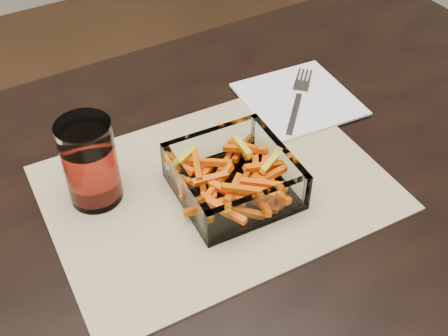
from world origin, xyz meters
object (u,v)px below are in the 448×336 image
at_px(glass_bowl, 234,179).
at_px(tumbler, 91,165).
at_px(fork, 298,98).
at_px(dining_table, 157,300).

bearing_deg(glass_bowl, tumbler, 152.13).
height_order(glass_bowl, fork, glass_bowl).
height_order(glass_bowl, tumbler, tumbler).
xyz_separation_m(glass_bowl, tumbler, (-0.16, 0.09, 0.03)).
distance_m(dining_table, glass_bowl, 0.19).
relative_size(tumbler, fork, 0.85).
bearing_deg(dining_table, tumbler, 97.35).
distance_m(glass_bowl, fork, 0.23).
bearing_deg(tumbler, dining_table, -82.65).
bearing_deg(fork, glass_bowl, -103.51).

